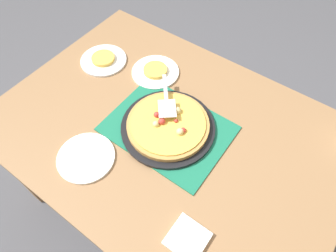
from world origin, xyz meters
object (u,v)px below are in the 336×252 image
(napkin_stack, at_px, (187,239))
(plate_near_left, at_px, (104,60))
(pizza, at_px, (168,124))
(plate_far_right, at_px, (155,72))
(pizza_pan, at_px, (168,127))
(served_slice_left, at_px, (103,58))
(plate_side, at_px, (86,157))
(pizza_server, at_px, (166,99))
(served_slice_right, at_px, (155,70))

(napkin_stack, bearing_deg, plate_near_left, 150.10)
(pizza, relative_size, plate_far_right, 1.50)
(pizza_pan, bearing_deg, napkin_stack, -45.90)
(served_slice_left, bearing_deg, plate_far_right, 18.44)
(plate_side, bearing_deg, pizza_server, 73.33)
(plate_far_right, distance_m, pizza_server, 0.24)
(plate_near_left, height_order, pizza_server, pizza_server)
(plate_near_left, relative_size, served_slice_right, 2.00)
(plate_side, bearing_deg, pizza_pan, 59.40)
(pizza_pan, distance_m, plate_near_left, 0.50)
(pizza, distance_m, napkin_stack, 0.44)
(served_slice_right, distance_m, pizza_server, 0.23)
(pizza_pan, relative_size, plate_far_right, 1.73)
(plate_far_right, distance_m, served_slice_right, 0.01)
(served_slice_left, xyz_separation_m, napkin_stack, (0.79, -0.45, -0.01))
(plate_near_left, relative_size, napkin_stack, 1.83)
(napkin_stack, bearing_deg, pizza_pan, 134.10)
(plate_near_left, bearing_deg, plate_side, -54.17)
(pizza_pan, height_order, served_slice_right, served_slice_right)
(plate_side, relative_size, pizza_server, 1.08)
(served_slice_left, height_order, served_slice_right, same)
(napkin_stack, bearing_deg, pizza, 134.04)
(pizza, bearing_deg, pizza_server, 130.24)
(plate_far_right, relative_size, served_slice_left, 2.00)
(pizza, bearing_deg, napkin_stack, -45.96)
(plate_near_left, relative_size, plate_far_right, 1.00)
(plate_far_right, bearing_deg, pizza_server, -40.83)
(pizza_pan, distance_m, plate_side, 0.34)
(pizza, relative_size, served_slice_right, 3.00)
(pizza_server, bearing_deg, napkin_stack, -46.65)
(napkin_stack, bearing_deg, plate_side, 177.35)
(plate_far_right, height_order, pizza_server, pizza_server)
(served_slice_right, height_order, napkin_stack, served_slice_right)
(napkin_stack, bearing_deg, served_slice_left, 150.10)
(pizza_pan, height_order, served_slice_left, served_slice_left)
(pizza_server, height_order, napkin_stack, pizza_server)
(plate_near_left, bearing_deg, plate_far_right, 18.44)
(plate_side, distance_m, pizza_server, 0.39)
(pizza, height_order, napkin_stack, pizza)
(served_slice_left, bearing_deg, plate_near_left, 0.00)
(pizza_pan, relative_size, pizza_server, 1.86)
(served_slice_left, height_order, pizza_server, pizza_server)
(pizza, xyz_separation_m, pizza_server, (-0.06, 0.07, 0.04))
(pizza_pan, distance_m, plate_far_right, 0.32)
(plate_side, distance_m, served_slice_left, 0.53)
(served_slice_left, bearing_deg, pizza_pan, -16.06)
(plate_far_right, distance_m, napkin_stack, 0.76)
(plate_near_left, bearing_deg, served_slice_right, 18.44)
(plate_side, bearing_deg, plate_far_right, 96.79)
(plate_far_right, xyz_separation_m, plate_side, (0.06, -0.52, 0.00))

